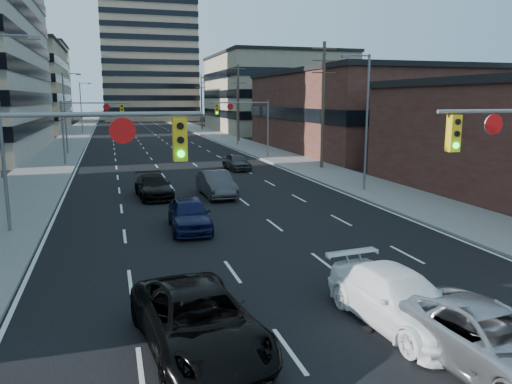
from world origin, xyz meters
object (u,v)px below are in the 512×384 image
object	(u,v)px
black_pickup	(199,321)
silver_suv	(489,339)
white_van	(399,299)
sedan_blue	(189,214)

from	to	relation	value
black_pickup	silver_suv	world-z (taller)	black_pickup
white_van	silver_suv	world-z (taller)	white_van
black_pickup	sedan_blue	xyz separation A→B (m)	(1.57, 11.66, 0.01)
sedan_blue	black_pickup	bearing A→B (deg)	-94.98
black_pickup	white_van	bearing A→B (deg)	-8.01
black_pickup	silver_suv	distance (m)	6.83
white_van	sedan_blue	distance (m)	12.43
black_pickup	white_van	xyz separation A→B (m)	(5.54, -0.12, -0.03)
black_pickup	silver_suv	size ratio (longest dim) A/B	1.06
white_van	sedan_blue	size ratio (longest dim) A/B	1.12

